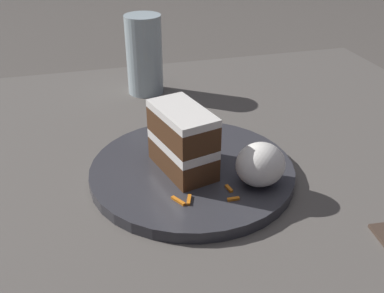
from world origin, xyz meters
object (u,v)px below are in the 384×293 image
Objects in this scene: drinking_glass at (145,60)px; cream_dollop at (260,164)px; plate at (192,171)px; orange_garnish at (183,132)px; cake_slice at (183,140)px.

cream_dollop is at bearing -77.84° from drinking_glass.
plate is 0.30m from drinking_glass.
plate is 0.09m from orange_garnish.
cake_slice is (-0.01, -0.00, 0.05)m from plate.
plate is 2.49× the size of cake_slice.
drinking_glass reaches higher than orange_garnish.
drinking_glass is (-0.02, 0.20, 0.04)m from orange_garnish.
cream_dollop is at bearing -49.45° from cake_slice.
cake_slice is at bearing -90.87° from drinking_glass.
drinking_glass reaches higher than cream_dollop.
cream_dollop is 0.36m from drinking_glass.
plate is 4.41× the size of cream_dollop.
drinking_glass is at bearing 74.67° from cake_slice.
plate is at bearing -96.90° from orange_garnish.
orange_garnish is 0.21m from drinking_glass.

